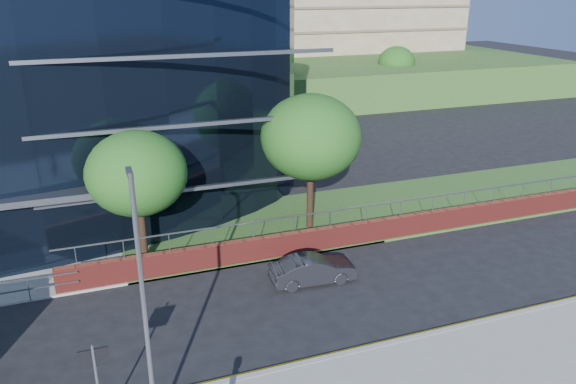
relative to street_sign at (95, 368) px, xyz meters
name	(u,v)px	position (x,y,z in m)	size (l,w,h in m)	color
grass_verge	(424,203)	(19.50, 12.59, -2.09)	(36.00, 8.00, 0.12)	#2D511E
retaining_wall	(399,227)	(15.50, 8.89, -1.54)	(34.00, 0.40, 2.11)	maroon
street_sign	(95,368)	(0.00, 0.00, 0.00)	(0.85, 0.09, 2.80)	slate
tree_far_c	(137,173)	(2.50, 10.59, 2.39)	(4.62, 4.62, 6.51)	black
tree_far_d	(311,137)	(11.50, 11.59, 3.04)	(5.28, 5.28, 7.44)	black
tree_dist_e	(272,68)	(19.50, 41.59, 2.39)	(4.62, 4.62, 6.51)	black
tree_dist_f	(396,62)	(35.50, 43.59, 2.06)	(4.29, 4.29, 6.05)	black
streetlight_east	(143,300)	(1.50, -0.59, 2.29)	(0.15, 0.77, 8.00)	slate
parked_car	(313,270)	(9.38, 6.01, -1.51)	(1.34, 3.86, 1.27)	black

